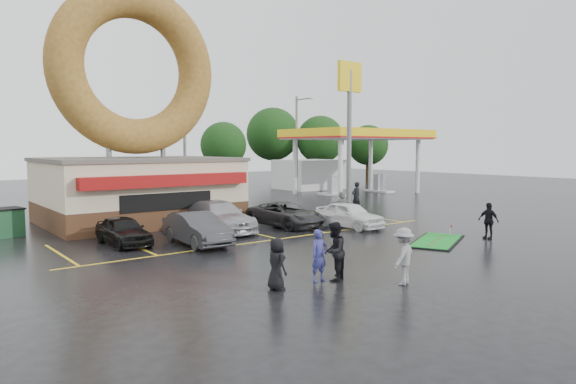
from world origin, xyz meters
TOP-DOWN VIEW (x-y plane):
  - ground at (0.00, 0.00)m, footprint 120.00×120.00m
  - donut_shop at (-3.00, 12.97)m, footprint 10.20×8.70m
  - gas_station at (20.00, 20.94)m, footprint 12.30×13.65m
  - shell_sign at (13.00, 12.00)m, footprint 2.20×0.36m
  - streetlight_mid at (4.00, 20.92)m, footprint 0.40×2.21m
  - streetlight_right at (16.00, 21.92)m, footprint 0.40×2.21m
  - tree_far_a at (26.00, 30.00)m, footprint 5.60×5.60m
  - tree_far_b at (32.00, 28.00)m, footprint 4.90×4.90m
  - tree_far_c at (22.00, 34.00)m, footprint 6.30×6.30m
  - tree_far_d at (14.00, 32.00)m, footprint 4.90×4.90m
  - car_black at (-6.26, 6.44)m, footprint 1.59×3.76m
  - car_dgrey at (-3.67, 4.54)m, footprint 1.64×4.37m
  - car_silver at (-1.05, 7.12)m, footprint 2.35×5.38m
  - car_grey at (2.58, 6.24)m, footprint 2.57×4.89m
  - car_white at (5.02, 3.83)m, footprint 1.85×4.15m
  - person_blue at (-3.51, -3.47)m, footprint 0.62×0.41m
  - person_blackjkt at (-3.05, -3.67)m, footprint 1.16×1.09m
  - person_hoodie at (-1.66, -5.36)m, footprint 1.31×1.00m
  - person_bystander at (-5.17, -3.41)m, footprint 0.54×0.80m
  - person_cameraman at (7.84, -2.56)m, footprint 0.43×1.01m
  - person_walker_near at (7.58, 7.06)m, footprint 1.56×1.06m
  - person_walker_far at (10.49, 8.71)m, footprint 0.73×0.49m
  - dumpster at (-10.19, 12.01)m, footprint 1.99×1.51m
  - putting_green at (5.31, -1.55)m, footprint 4.59×3.45m

SIDE VIEW (x-z plane):
  - ground at x=0.00m, z-range 0.00..0.00m
  - putting_green at x=5.31m, z-range -0.23..0.30m
  - car_black at x=-6.26m, z-range 0.00..1.27m
  - dumpster at x=-10.19m, z-range 0.00..1.30m
  - car_grey at x=2.58m, z-range 0.00..1.31m
  - car_white at x=5.02m, z-range 0.00..1.39m
  - car_dgrey at x=-3.67m, z-range 0.00..1.43m
  - car_silver at x=-1.05m, z-range 0.00..1.54m
  - person_bystander at x=-5.17m, z-range 0.00..1.58m
  - person_walker_near at x=7.58m, z-range 0.00..1.61m
  - person_blue at x=-3.51m, z-range 0.00..1.68m
  - person_cameraman at x=7.84m, z-range 0.00..1.71m
  - person_hoodie at x=-1.66m, z-range 0.00..1.79m
  - person_blackjkt at x=-3.05m, z-range 0.00..1.90m
  - person_walker_far at x=10.49m, z-range 0.00..1.96m
  - gas_station at x=20.00m, z-range 0.75..6.65m
  - donut_shop at x=-3.00m, z-range -2.29..11.21m
  - tree_far_b at x=32.00m, z-range 1.03..8.03m
  - tree_far_d at x=14.00m, z-range 1.03..8.03m
  - streetlight_mid at x=4.00m, z-range 0.28..9.28m
  - streetlight_right at x=16.00m, z-range 0.28..9.28m
  - tree_far_a at x=26.00m, z-range 1.18..9.18m
  - tree_far_c at x=22.00m, z-range 1.34..10.34m
  - shell_sign at x=13.00m, z-range 2.08..12.68m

